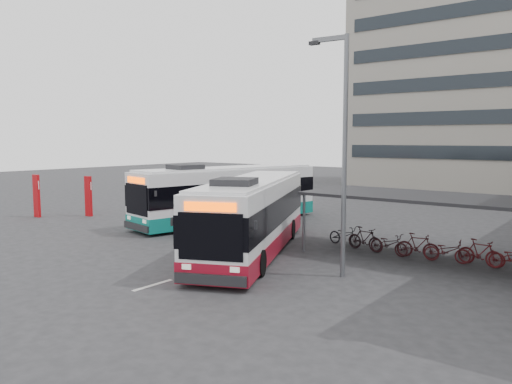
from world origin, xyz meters
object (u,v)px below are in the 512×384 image
Objects in this scene: bus_teal at (228,195)px; lamp_post at (342,141)px; bus_main at (253,216)px; pedestrian at (251,209)px.

lamp_post is at bearing -19.41° from bus_teal.
bus_main is 6.22× the size of pedestrian.
bus_main is 7.79m from bus_teal.
lamp_post reaches higher than bus_main.
lamp_post reaches higher than bus_teal.
bus_teal reaches higher than bus_main.
bus_main is 0.95× the size of bus_teal.
bus_teal is at bearing 129.22° from pedestrian.
bus_main is at bearing -30.19° from bus_teal.
bus_main is 5.70m from lamp_post.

